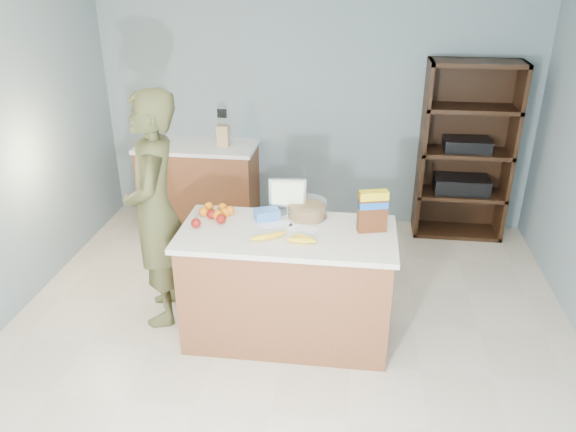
# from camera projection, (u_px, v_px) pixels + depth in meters

# --- Properties ---
(floor) EXTENTS (4.50, 5.00, 0.02)m
(floor) POSITION_uv_depth(u_px,v_px,m) (282.00, 359.00, 4.13)
(floor) COLOR beige
(floor) RESTS_ON ground
(walls) EXTENTS (4.52, 5.02, 2.51)m
(walls) POSITION_uv_depth(u_px,v_px,m) (281.00, 144.00, 3.43)
(walls) COLOR gray
(walls) RESTS_ON ground
(counter_peninsula) EXTENTS (1.56, 0.76, 0.90)m
(counter_peninsula) POSITION_uv_depth(u_px,v_px,m) (287.00, 289.00, 4.22)
(counter_peninsula) COLOR brown
(counter_peninsula) RESTS_ON ground
(back_cabinet) EXTENTS (1.24, 0.62, 0.90)m
(back_cabinet) POSITION_uv_depth(u_px,v_px,m) (200.00, 184.00, 6.06)
(back_cabinet) COLOR brown
(back_cabinet) RESTS_ON ground
(shelving_unit) EXTENTS (0.90, 0.40, 1.80)m
(shelving_unit) POSITION_uv_depth(u_px,v_px,m) (464.00, 154.00, 5.70)
(shelving_unit) COLOR black
(shelving_unit) RESTS_ON ground
(person) EXTENTS (0.60, 0.77, 1.86)m
(person) POSITION_uv_depth(u_px,v_px,m) (155.00, 211.00, 4.27)
(person) COLOR #444525
(person) RESTS_ON ground
(knife_block) EXTENTS (0.12, 0.10, 0.31)m
(knife_block) POSITION_uv_depth(u_px,v_px,m) (223.00, 135.00, 5.76)
(knife_block) COLOR tan
(knife_block) RESTS_ON back_cabinet
(envelopes) EXTENTS (0.44, 0.22, 0.00)m
(envelopes) POSITION_uv_depth(u_px,v_px,m) (289.00, 226.00, 4.09)
(envelopes) COLOR white
(envelopes) RESTS_ON counter_peninsula
(bananas) EXTENTS (0.48, 0.18, 0.04)m
(bananas) POSITION_uv_depth(u_px,v_px,m) (286.00, 238.00, 3.88)
(bananas) COLOR yellow
(bananas) RESTS_ON counter_peninsula
(apples) EXTENTS (0.24, 0.24, 0.07)m
(apples) POSITION_uv_depth(u_px,v_px,m) (210.00, 219.00, 4.13)
(apples) COLOR maroon
(apples) RESTS_ON counter_peninsula
(oranges) EXTENTS (0.27, 0.21, 0.07)m
(oranges) POSITION_uv_depth(u_px,v_px,m) (218.00, 211.00, 4.26)
(oranges) COLOR orange
(oranges) RESTS_ON counter_peninsula
(blue_carton) EXTENTS (0.21, 0.18, 0.08)m
(blue_carton) POSITION_uv_depth(u_px,v_px,m) (267.00, 214.00, 4.19)
(blue_carton) COLOR blue
(blue_carton) RESTS_ON counter_peninsula
(salad_bowl) EXTENTS (0.30, 0.30, 0.13)m
(salad_bowl) POSITION_uv_depth(u_px,v_px,m) (307.00, 210.00, 4.22)
(salad_bowl) COLOR #267219
(salad_bowl) RESTS_ON counter_peninsula
(tv) EXTENTS (0.28, 0.12, 0.28)m
(tv) POSITION_uv_depth(u_px,v_px,m) (288.00, 194.00, 4.23)
(tv) COLOR silver
(tv) RESTS_ON counter_peninsula
(cereal_box) EXTENTS (0.22, 0.13, 0.31)m
(cereal_box) POSITION_uv_depth(u_px,v_px,m) (373.00, 208.00, 3.95)
(cereal_box) COLOR #592B14
(cereal_box) RESTS_ON counter_peninsula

